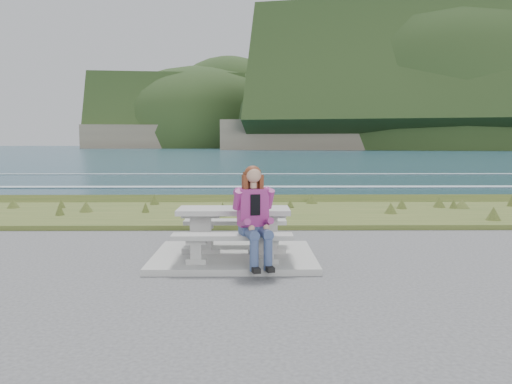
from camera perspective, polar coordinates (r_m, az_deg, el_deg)
concrete_slab at (r=8.23m, az=-2.53°, el=-7.38°), size 2.60×2.10×0.10m
picnic_table at (r=8.11m, az=-2.55°, el=-3.02°), size 1.80×0.75×0.75m
bench_landward at (r=7.46m, az=-2.73°, el=-5.59°), size 1.80×0.35×0.45m
bench_seaward at (r=8.84m, az=-2.39°, el=-3.84°), size 1.80×0.35×0.45m
grass_verge at (r=13.16m, az=-1.80°, el=-2.72°), size 160.00×4.50×0.22m
shore_drop at (r=16.03m, az=-1.58°, el=-1.23°), size 160.00×0.80×2.20m
ocean at (r=33.31m, az=-1.07°, el=-0.71°), size 1600.00×1600.00×0.09m
headland_range at (r=448.79m, az=24.62°, el=6.07°), size 729.83×363.95×183.78m
seated_woman at (r=7.29m, az=-0.02°, el=-4.32°), size 0.59×0.82×1.47m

